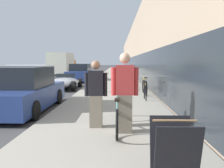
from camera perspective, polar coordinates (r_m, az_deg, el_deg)
sidewalk_slab at (r=24.08m, az=1.00°, el=1.82°), size 3.96×70.00×0.12m
storefront_facade at (r=32.76m, az=13.63°, el=8.16°), size 10.01×70.00×6.34m
lawn_strip at (r=31.06m, az=-23.83°, el=2.14°), size 7.72×70.00×0.03m
tandem_bicycle at (r=5.38m, az=1.35°, el=-7.83°), size 0.52×2.33×0.84m
person_rider at (r=5.00m, az=3.33°, el=-2.34°), size 0.62×0.24×1.83m
person_bystander at (r=5.42m, az=-4.23°, el=-2.63°), size 0.56×0.22×1.66m
bike_rack_hoop at (r=9.48m, az=8.69°, el=-1.00°), size 0.05×0.60×0.84m
cruiser_bike_nearest at (r=11.04m, az=8.52°, el=-0.74°), size 0.52×1.74×0.89m
cruiser_bike_middle at (r=13.17m, az=5.89°, el=0.41°), size 0.52×1.79×0.93m
sandwich_board_sign at (r=3.08m, az=15.83°, el=-16.98°), size 0.56×0.56×0.90m
parked_sedan_curbside at (r=8.42m, az=-21.61°, el=-1.73°), size 1.82×4.40×1.64m
vintage_roadster_curbside at (r=14.41m, az=-12.41°, el=0.39°), size 1.91×3.83×0.96m
parked_sedan_far at (r=19.92m, az=-8.22°, el=2.80°), size 1.95×4.69×1.57m
moving_truck at (r=30.53m, az=-12.81°, el=5.18°), size 2.58×6.74×2.91m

